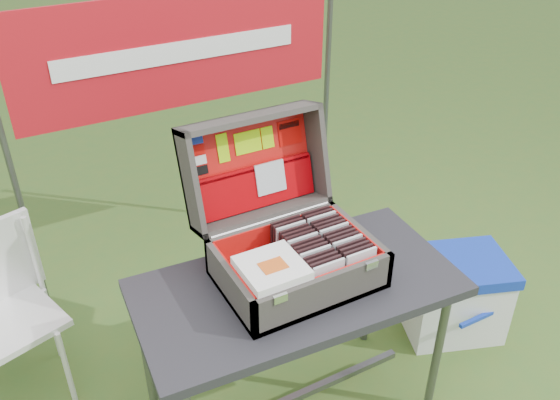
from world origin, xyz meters
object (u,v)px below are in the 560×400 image
table (296,355)px  cooler (454,295)px  chair (12,325)px  cardboard_box (363,272)px  suitcase (290,214)px

table → cooler: (0.98, 0.10, -0.16)m
chair → cardboard_box: size_ratio=2.33×
suitcase → cardboard_box: size_ratio=1.63×
cooler → cardboard_box: size_ratio=1.38×
table → cardboard_box: size_ratio=3.46×
suitcase → chair: size_ratio=0.70×
chair → cardboard_box: (1.70, -0.20, -0.23)m
suitcase → cardboard_box: 1.18m
table → chair: bearing=148.4°
chair → suitcase: bearing=-49.5°
table → suitcase: (0.01, 0.08, 0.64)m
table → chair: 1.21m
cooler → table: bearing=-154.0°
table → chair: (-0.99, 0.70, 0.03)m
table → cooler: table is taller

